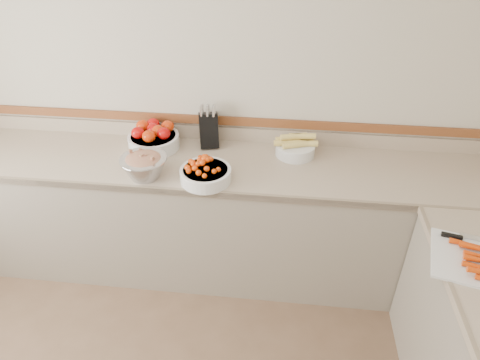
# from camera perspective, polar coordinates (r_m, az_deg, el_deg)

# --- Properties ---
(back_wall) EXTENTS (4.00, 0.00, 4.00)m
(back_wall) POSITION_cam_1_polar(r_m,az_deg,el_deg) (2.89, -5.56, 12.62)
(back_wall) COLOR beige
(back_wall) RESTS_ON ground_plane
(counter_back) EXTENTS (4.00, 0.65, 1.08)m
(counter_back) POSITION_cam_1_polar(r_m,az_deg,el_deg) (3.04, -5.88, -4.70)
(counter_back) COLOR tan
(counter_back) RESTS_ON ground_plane
(knife_block) EXTENTS (0.16, 0.18, 0.30)m
(knife_block) POSITION_cam_1_polar(r_m,az_deg,el_deg) (2.90, -4.19, 6.77)
(knife_block) COLOR black
(knife_block) RESTS_ON counter_back
(tomato_bowl) EXTENTS (0.34, 0.34, 0.17)m
(tomato_bowl) POSITION_cam_1_polar(r_m,az_deg,el_deg) (2.95, -11.44, 5.57)
(tomato_bowl) COLOR silver
(tomato_bowl) RESTS_ON counter_back
(cherry_tomato_bowl) EXTENTS (0.31, 0.31, 0.17)m
(cherry_tomato_bowl) POSITION_cam_1_polar(r_m,az_deg,el_deg) (2.56, -4.64, 0.97)
(cherry_tomato_bowl) COLOR silver
(cherry_tomato_bowl) RESTS_ON counter_back
(corn_bowl) EXTENTS (0.29, 0.26, 0.15)m
(corn_bowl) POSITION_cam_1_polar(r_m,az_deg,el_deg) (2.84, 7.40, 4.42)
(corn_bowl) COLOR silver
(corn_bowl) RESTS_ON counter_back
(rhubarb_bowl) EXTENTS (0.28, 0.28, 0.16)m
(rhubarb_bowl) POSITION_cam_1_polar(r_m,az_deg,el_deg) (2.64, -12.68, 1.97)
(rhubarb_bowl) COLOR #B2B2BA
(rhubarb_bowl) RESTS_ON counter_back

